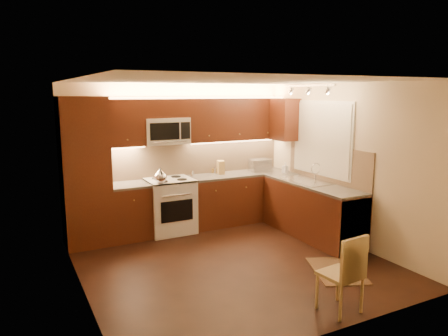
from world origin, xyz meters
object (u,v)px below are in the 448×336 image
stove (170,206)px  soap_bottle (285,168)px  microwave (166,131)px  sink (307,177)px  kettle (160,175)px  dining_chair (340,272)px  knife_block (221,167)px  toaster_oven (260,165)px

stove → soap_bottle: 2.21m
stove → microwave: (0.00, 0.14, 1.26)m
microwave → soap_bottle: bearing=-12.5°
stove → sink: bearing=-29.4°
kettle → dining_chair: kettle is taller
stove → microwave: microwave is taller
kettle → knife_block: kettle is taller
stove → kettle: size_ratio=3.68×
sink → toaster_oven: 1.18m
kettle → soap_bottle: size_ratio=1.31×
dining_chair → sink: bearing=53.7°
microwave → knife_block: microwave is taller
sink → dining_chair: sink is taller
toaster_oven → dining_chair: bearing=-100.6°
kettle → dining_chair: 3.34m
soap_bottle → dining_chair: (-1.42, -3.04, -0.56)m
sink → toaster_oven: size_ratio=2.31×
microwave → toaster_oven: 1.94m
dining_chair → knife_block: bearing=78.3°
soap_bottle → sink: bearing=-115.9°
kettle → microwave: bearing=56.1°
sink → soap_bottle: size_ratio=4.52×
stove → soap_bottle: bearing=-9.0°
toaster_oven → kettle: bearing=-165.4°
kettle → dining_chair: (0.93, -3.15, -0.61)m
microwave → sink: 2.48m
stove → knife_block: bearing=7.1°
knife_block → soap_bottle: bearing=-11.4°
dining_chair → kettle: bearing=100.2°
sink → kettle: kettle is taller
stove → kettle: 0.67m
sink → knife_block: bearing=127.7°
sink → soap_bottle: 0.80m
sink → microwave: bearing=147.8°
microwave → sink: size_ratio=0.88×
stove → knife_block: knife_block is taller
microwave → kettle: (-0.24, -0.36, -0.67)m
stove → knife_block: 1.18m
knife_block → toaster_oven: bearing=5.0°
stove → kettle: bearing=-136.7°
stove → microwave: 1.27m
kettle → soap_bottle: bearing=-3.2°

